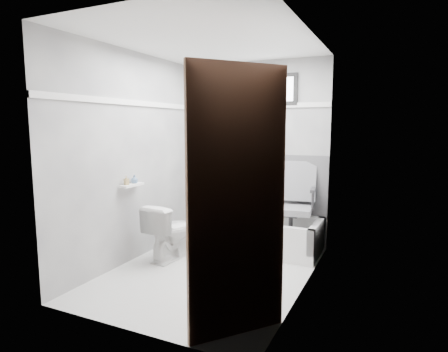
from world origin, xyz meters
The scene contains 19 objects.
floor centered at (0.00, 0.00, 0.00)m, with size 2.60×2.60×0.00m, color white.
ceiling centered at (0.00, 0.00, 2.40)m, with size 2.60×2.60×0.00m, color silver.
wall_back centered at (0.00, 1.30, 1.20)m, with size 2.00×0.02×2.40m, color slate.
wall_front centered at (0.00, -1.30, 1.20)m, with size 2.00×0.02×2.40m, color slate.
wall_left centered at (-1.00, 0.00, 1.20)m, with size 0.02×2.60×2.40m, color slate.
wall_right centered at (1.00, 0.00, 1.20)m, with size 0.02×2.60×2.40m, color slate.
bathtub centered at (0.23, 0.93, 0.21)m, with size 1.50×0.70×0.42m, color silver, non-canonical shape.
office_chair centered at (0.61, 0.98, 0.62)m, with size 0.58×0.58×1.00m, color slate, non-canonical shape.
toilet centered at (-0.62, 0.18, 0.33)m, with size 0.37×0.67×0.65m, color white.
door centered at (0.98, -1.28, 1.00)m, with size 0.78×0.78×2.00m, color brown, non-canonical shape.
window centered at (0.25, 1.29, 2.02)m, with size 0.66×0.04×0.40m, color black, non-canonical shape.
backerboard centered at (0.25, 1.29, 0.80)m, with size 1.50×0.02×0.78m, color #4C4C4F.
trim_back centered at (0.00, 1.29, 1.82)m, with size 2.00×0.02×0.06m, color white.
trim_left centered at (-0.99, 0.00, 1.82)m, with size 0.02×2.60×0.06m, color white.
pole centered at (0.09, 1.06, 1.05)m, with size 0.02×0.02×1.95m, color silver.
shelf centered at (-0.93, -0.11, 0.90)m, with size 0.10×0.32×0.03m, color white.
soap_bottle_a centered at (-0.94, -0.19, 0.97)m, with size 0.05×0.05×0.10m, color #9E864F.
soap_bottle_b centered at (-0.94, -0.05, 0.96)m, with size 0.08×0.08×0.10m, color slate.
faucet centered at (-0.20, 1.27, 0.55)m, with size 0.26×0.10×0.16m, color silver, non-canonical shape.
Camera 1 is at (1.76, -3.43, 1.56)m, focal length 30.00 mm.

